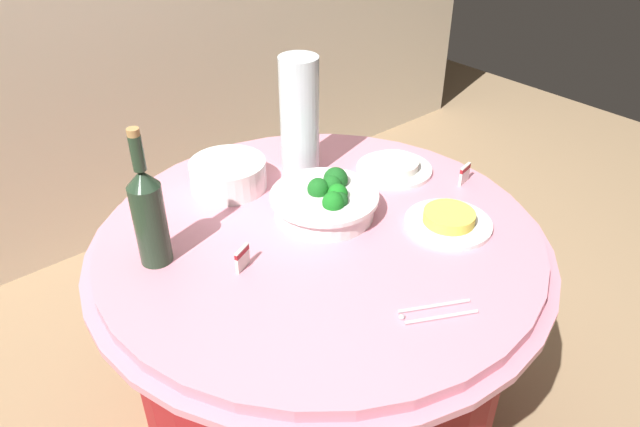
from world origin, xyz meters
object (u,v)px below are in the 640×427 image
at_px(broccoli_bowl, 326,201).
at_px(wine_bottle, 149,214).
at_px(food_plate_fried_egg, 449,221).
at_px(serving_tongs, 435,312).
at_px(label_placard_front, 241,256).
at_px(label_placard_mid, 465,173).
at_px(food_plate_rice, 394,167).
at_px(decorative_fruit_vase, 300,124).
at_px(plate_stack, 228,175).

distance_m(broccoli_bowl, wine_bottle, 0.45).
distance_m(wine_bottle, food_plate_fried_egg, 0.73).
bearing_deg(food_plate_fried_egg, serving_tongs, -145.23).
relative_size(broccoli_bowl, label_placard_front, 5.09).
bearing_deg(label_placard_mid, food_plate_rice, 120.39).
height_order(broccoli_bowl, decorative_fruit_vase, decorative_fruit_vase).
bearing_deg(broccoli_bowl, food_plate_fried_egg, -50.09).
distance_m(plate_stack, wine_bottle, 0.36).
distance_m(food_plate_fried_egg, label_placard_front, 0.53).
relative_size(decorative_fruit_vase, label_placard_mid, 6.18).
distance_m(plate_stack, label_placard_front, 0.36).
xyz_separation_m(food_plate_rice, label_placard_front, (-0.59, -0.08, 0.02)).
bearing_deg(decorative_fruit_vase, label_placard_front, -145.50).
bearing_deg(label_placard_mid, serving_tongs, -147.73).
xyz_separation_m(broccoli_bowl, plate_stack, (-0.12, 0.28, 0.00)).
height_order(plate_stack, food_plate_fried_egg, plate_stack).
bearing_deg(food_plate_fried_egg, food_plate_rice, 70.66).
xyz_separation_m(decorative_fruit_vase, serving_tongs, (-0.17, -0.65, -0.14)).
bearing_deg(serving_tongs, wine_bottle, 123.42).
bearing_deg(food_plate_rice, food_plate_fried_egg, -109.34).
height_order(broccoli_bowl, plate_stack, broccoli_bowl).
distance_m(wine_bottle, decorative_fruit_vase, 0.54).
distance_m(wine_bottle, label_placard_mid, 0.87).
xyz_separation_m(wine_bottle, label_placard_mid, (0.83, -0.24, -0.10)).
bearing_deg(label_placard_mid, food_plate_fried_egg, -151.36).
bearing_deg(wine_bottle, food_plate_fried_egg, -29.08).
bearing_deg(plate_stack, label_placard_front, -118.56).
bearing_deg(wine_bottle, decorative_fruit_vase, 12.52).
distance_m(food_plate_fried_egg, food_plate_rice, 0.30).
relative_size(decorative_fruit_vase, food_plate_rice, 1.55).
height_order(broccoli_bowl, food_plate_rice, broccoli_bowl).
height_order(food_plate_rice, label_placard_front, label_placard_front).
height_order(wine_bottle, label_placard_front, wine_bottle).
xyz_separation_m(wine_bottle, label_placard_front, (0.14, -0.15, -0.10)).
height_order(food_plate_fried_egg, food_plate_rice, food_plate_fried_egg).
relative_size(plate_stack, food_plate_fried_egg, 0.95).
relative_size(plate_stack, wine_bottle, 0.62).
bearing_deg(food_plate_rice, label_placard_front, -171.91).
relative_size(broccoli_bowl, wine_bottle, 0.83).
bearing_deg(wine_bottle, label_placard_front, -47.79).
bearing_deg(food_plate_fried_egg, label_placard_front, 157.95).
bearing_deg(decorative_fruit_vase, label_placard_mid, -49.25).
relative_size(serving_tongs, label_placard_mid, 2.95).
xyz_separation_m(decorative_fruit_vase, label_placard_front, (-0.39, -0.27, -0.12)).
height_order(wine_bottle, serving_tongs, wine_bottle).
distance_m(serving_tongs, label_placard_mid, 0.56).
xyz_separation_m(serving_tongs, food_plate_rice, (0.37, 0.47, 0.01)).
relative_size(wine_bottle, food_plate_rice, 1.53).
bearing_deg(label_placard_mid, label_placard_front, 172.65).
bearing_deg(decorative_fruit_vase, broccoli_bowl, -113.28).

